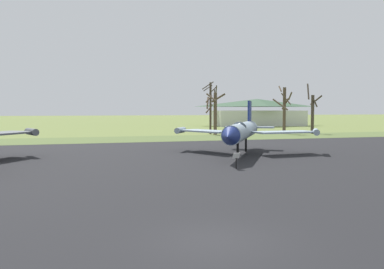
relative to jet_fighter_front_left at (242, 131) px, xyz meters
The scene contains 10 objects.
ground_plane 25.05m from the jet_fighter_front_left, 115.62° to the right, with size 600.00×600.00×0.00m, color olive.
asphalt_apron 13.43m from the jet_fighter_front_left, 144.56° to the right, with size 83.06×49.41×0.05m, color black.
grass_verge_strip 25.53m from the jet_fighter_front_left, 115.11° to the left, with size 143.06×12.00×0.06m, color #586A37.
jet_fighter_front_left is the anchor object (origin of this frame).
info_placard_front_left 9.23m from the jet_fighter_front_left, 116.19° to the right, with size 0.50×0.26×1.18m.
bare_tree_far_left 31.17m from the jet_fighter_front_left, 74.83° to the left, with size 3.65×3.28×6.94m.
bare_tree_left_of_center 33.54m from the jet_fighter_front_left, 75.42° to the left, with size 2.56×2.56×9.06m.
bare_tree_center 35.10m from the jet_fighter_front_left, 54.58° to the left, with size 3.41×3.07×8.28m.
bare_tree_right_of_center 37.49m from the jet_fighter_front_left, 47.58° to the left, with size 2.78×2.36×8.69m.
visitor_building 71.87m from the jet_fighter_front_left, 63.23° to the left, with size 25.02×15.59×6.99m.
Camera 1 is at (-4.32, -11.88, 4.13)m, focal length 38.64 mm.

